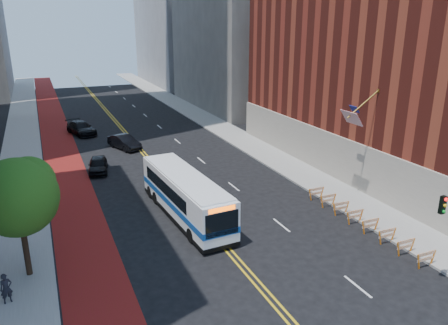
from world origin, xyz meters
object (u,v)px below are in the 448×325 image
at_px(pedestrian, 6,288).
at_px(car_c, 81,128).
at_px(street_tree, 18,194).
at_px(car_a, 98,165).
at_px(car_b, 124,142).
at_px(transit_bus, 185,195).

bearing_deg(pedestrian, car_c, 61.85).
height_order(car_c, pedestrian, pedestrian).
distance_m(street_tree, car_a, 17.97).
bearing_deg(car_b, car_a, -140.36).
height_order(car_a, car_c, car_c).
bearing_deg(transit_bus, street_tree, -162.61).
distance_m(street_tree, transit_bus, 11.59).
bearing_deg(street_tree, transit_bus, 21.17).
relative_size(street_tree, transit_bus, 0.57).
relative_size(transit_bus, car_c, 2.16).
xyz_separation_m(car_a, car_c, (0.10, 15.36, 0.09)).
bearing_deg(transit_bus, car_b, 88.10).
xyz_separation_m(car_b, car_c, (-3.68, 8.51, 0.03)).
relative_size(street_tree, car_c, 1.23).
xyz_separation_m(street_tree, car_a, (5.96, 16.42, -4.20)).
bearing_deg(car_b, pedestrian, -134.25).
relative_size(transit_bus, car_b, 2.54).
relative_size(car_a, car_b, 0.90).
bearing_deg(car_a, pedestrian, -100.99).
height_order(transit_bus, car_c, transit_bus).
bearing_deg(transit_bus, car_a, 105.79).
bearing_deg(transit_bus, car_c, 95.04).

